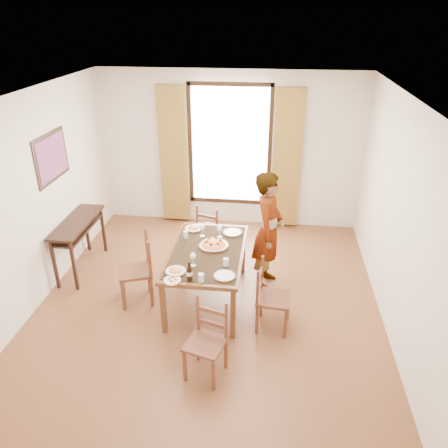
# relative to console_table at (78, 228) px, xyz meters

# --- Properties ---
(ground) EXTENTS (5.00, 5.00, 0.00)m
(ground) POSITION_rel_console_table_xyz_m (2.03, -0.60, -0.68)
(ground) COLOR #58351B
(ground) RESTS_ON ground
(room_shell) EXTENTS (4.60, 5.10, 2.74)m
(room_shell) POSITION_rel_console_table_xyz_m (2.03, -0.47, 0.86)
(room_shell) COLOR silver
(room_shell) RESTS_ON ground
(console_table) EXTENTS (0.38, 1.20, 0.80)m
(console_table) POSITION_rel_console_table_xyz_m (0.00, 0.00, 0.00)
(console_table) COLOR black
(console_table) RESTS_ON ground
(dining_table) EXTENTS (0.95, 1.59, 0.76)m
(dining_table) POSITION_rel_console_table_xyz_m (2.00, -0.55, 0.00)
(dining_table) COLOR brown
(dining_table) RESTS_ON ground
(chair_west) EXTENTS (0.55, 0.55, 0.96)m
(chair_west) POSITION_rel_console_table_xyz_m (1.09, -0.67, -0.24)
(chair_west) COLOR brown
(chair_west) RESTS_ON ground
(chair_north) EXTENTS (0.49, 0.49, 0.88)m
(chair_north) POSITION_rel_console_table_xyz_m (1.87, 0.66, -0.27)
(chair_north) COLOR brown
(chair_north) RESTS_ON ground
(chair_south) EXTENTS (0.48, 0.48, 0.87)m
(chair_south) POSITION_rel_console_table_xyz_m (2.20, -1.87, -0.28)
(chair_south) COLOR brown
(chair_south) RESTS_ON ground
(chair_east) EXTENTS (0.44, 0.44, 0.90)m
(chair_east) POSITION_rel_console_table_xyz_m (2.85, -1.02, -0.27)
(chair_east) COLOR brown
(chair_east) RESTS_ON ground
(man) EXTENTS (0.75, 0.60, 1.68)m
(man) POSITION_rel_console_table_xyz_m (2.77, -0.07, 0.16)
(man) COLOR gray
(man) RESTS_ON ground
(plate_sw) EXTENTS (0.27, 0.27, 0.05)m
(plate_sw) POSITION_rel_console_table_xyz_m (1.71, -1.10, 0.10)
(plate_sw) COLOR silver
(plate_sw) RESTS_ON dining_table
(plate_se) EXTENTS (0.27, 0.27, 0.05)m
(plate_se) POSITION_rel_console_table_xyz_m (2.29, -1.13, 0.10)
(plate_se) COLOR silver
(plate_se) RESTS_ON dining_table
(plate_nw) EXTENTS (0.27, 0.27, 0.05)m
(plate_nw) POSITION_rel_console_table_xyz_m (1.71, 0.03, 0.10)
(plate_nw) COLOR silver
(plate_nw) RESTS_ON dining_table
(plate_ne) EXTENTS (0.27, 0.27, 0.05)m
(plate_ne) POSITION_rel_console_table_xyz_m (2.28, -0.03, 0.10)
(plate_ne) COLOR silver
(plate_ne) RESTS_ON dining_table
(pasta_platter) EXTENTS (0.40, 0.40, 0.10)m
(pasta_platter) POSITION_rel_console_table_xyz_m (2.07, -0.43, 0.12)
(pasta_platter) COLOR red
(pasta_platter) RESTS_ON dining_table
(caprese_plate) EXTENTS (0.20, 0.20, 0.04)m
(caprese_plate) POSITION_rel_console_table_xyz_m (1.71, -1.29, 0.09)
(caprese_plate) COLOR silver
(caprese_plate) RESTS_ON dining_table
(wine_glass_a) EXTENTS (0.08, 0.08, 0.18)m
(wine_glass_a) POSITION_rel_console_table_xyz_m (1.89, -0.93, 0.16)
(wine_glass_a) COLOR white
(wine_glass_a) RESTS_ON dining_table
(wine_glass_b) EXTENTS (0.08, 0.08, 0.18)m
(wine_glass_b) POSITION_rel_console_table_xyz_m (2.11, -0.17, 0.16)
(wine_glass_b) COLOR white
(wine_glass_b) RESTS_ON dining_table
(wine_glass_c) EXTENTS (0.08, 0.08, 0.18)m
(wine_glass_c) POSITION_rel_console_table_xyz_m (1.87, -0.17, 0.16)
(wine_glass_c) COLOR white
(wine_glass_c) RESTS_ON dining_table
(tumbler_a) EXTENTS (0.07, 0.07, 0.10)m
(tumbler_a) POSITION_rel_console_table_xyz_m (2.28, -0.88, 0.12)
(tumbler_a) COLOR silver
(tumbler_a) RESTS_ON dining_table
(tumbler_b) EXTENTS (0.07, 0.07, 0.10)m
(tumbler_b) POSITION_rel_console_table_xyz_m (1.66, -0.24, 0.12)
(tumbler_b) COLOR silver
(tumbler_b) RESTS_ON dining_table
(tumbler_c) EXTENTS (0.07, 0.07, 0.10)m
(tumbler_c) POSITION_rel_console_table_xyz_m (2.04, -1.26, 0.12)
(tumbler_c) COLOR silver
(tumbler_c) RESTS_ON dining_table
(wine_bottle) EXTENTS (0.07, 0.07, 0.25)m
(wine_bottle) POSITION_rel_console_table_xyz_m (1.91, -1.26, 0.20)
(wine_bottle) COLOR black
(wine_bottle) RESTS_ON dining_table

